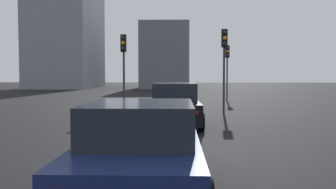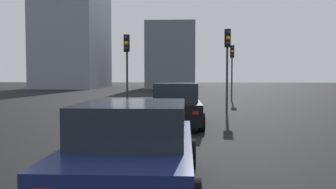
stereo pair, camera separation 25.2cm
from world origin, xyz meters
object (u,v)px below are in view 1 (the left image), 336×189
car_black_lead (175,105)px  traffic_light_far_left (224,53)px  traffic_light_near_left (123,56)px  traffic_light_near_right (227,61)px  car_navy_second (142,149)px

car_black_lead → traffic_light_far_left: 5.81m
traffic_light_near_left → traffic_light_far_left: size_ratio=0.96×
traffic_light_near_left → traffic_light_far_left: 5.19m
car_black_lead → traffic_light_far_left: traffic_light_far_left is taller
traffic_light_far_left → traffic_light_near_left: bearing=-102.8°
car_black_lead → traffic_light_near_right: bearing=-16.5°
car_black_lead → traffic_light_near_right: size_ratio=1.19×
car_navy_second → traffic_light_far_left: 13.36m
car_navy_second → traffic_light_far_left: size_ratio=1.12×
car_navy_second → traffic_light_near_left: bearing=9.4°
car_black_lead → traffic_light_far_left: (4.81, -2.37, 2.22)m
traffic_light_near_right → traffic_light_near_left: bearing=-41.1°
traffic_light_near_left → traffic_light_near_right: bearing=146.7°
traffic_light_near_left → traffic_light_near_right: (8.16, -6.32, 0.02)m
car_black_lead → car_navy_second: size_ratio=1.03×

